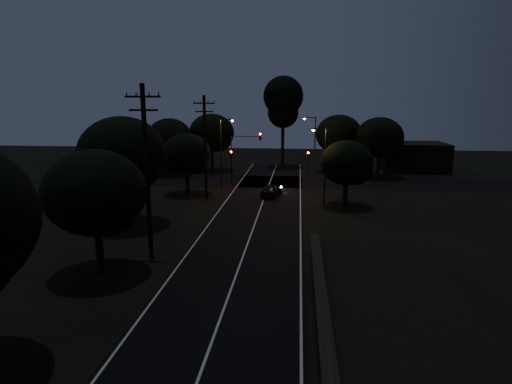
{
  "coord_description": "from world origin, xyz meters",
  "views": [
    {
      "loc": [
        3.48,
        -10.68,
        9.97
      ],
      "look_at": [
        0.0,
        24.0,
        2.5
      ],
      "focal_mm": 30.0,
      "sensor_mm": 36.0,
      "label": 1
    }
  ],
  "objects_px": {
    "utility_pole_mid": "(147,169)",
    "streetlight_a": "(222,148)",
    "streetlight_b": "(313,144)",
    "streetlight_c": "(323,161)",
    "utility_pole_far": "(205,146)",
    "signal_left": "(231,161)",
    "signal_right": "(308,162)",
    "tall_pine": "(283,102)",
    "signal_mast": "(245,149)",
    "car": "(271,190)"
  },
  "relations": [
    {
      "from": "streetlight_a",
      "to": "signal_right",
      "type": "bearing_deg",
      "value": 11.34
    },
    {
      "from": "utility_pole_mid",
      "to": "streetlight_a",
      "type": "relative_size",
      "value": 1.38
    },
    {
      "from": "car",
      "to": "signal_mast",
      "type": "bearing_deg",
      "value": -49.25
    },
    {
      "from": "signal_right",
      "to": "signal_mast",
      "type": "relative_size",
      "value": 0.66
    },
    {
      "from": "streetlight_a",
      "to": "streetlight_c",
      "type": "bearing_deg",
      "value": -35.69
    },
    {
      "from": "signal_right",
      "to": "streetlight_c",
      "type": "bearing_deg",
      "value": -82.98
    },
    {
      "from": "utility_pole_mid",
      "to": "utility_pole_far",
      "type": "relative_size",
      "value": 1.05
    },
    {
      "from": "tall_pine",
      "to": "signal_right",
      "type": "height_order",
      "value": "tall_pine"
    },
    {
      "from": "signal_mast",
      "to": "streetlight_a",
      "type": "bearing_deg",
      "value": -140.23
    },
    {
      "from": "utility_pole_far",
      "to": "tall_pine",
      "type": "xyz_separation_m",
      "value": [
        7.0,
        23.0,
        4.33
      ]
    },
    {
      "from": "streetlight_b",
      "to": "streetlight_c",
      "type": "bearing_deg",
      "value": -87.86
    },
    {
      "from": "signal_left",
      "to": "streetlight_b",
      "type": "bearing_deg",
      "value": 22.05
    },
    {
      "from": "utility_pole_mid",
      "to": "signal_mast",
      "type": "relative_size",
      "value": 1.76
    },
    {
      "from": "utility_pole_far",
      "to": "streetlight_c",
      "type": "bearing_deg",
      "value": -9.6
    },
    {
      "from": "utility_pole_mid",
      "to": "signal_left",
      "type": "xyz_separation_m",
      "value": [
        1.4,
        24.99,
        -2.9
      ]
    },
    {
      "from": "signal_right",
      "to": "streetlight_b",
      "type": "relative_size",
      "value": 0.51
    },
    {
      "from": "tall_pine",
      "to": "streetlight_c",
      "type": "bearing_deg",
      "value": -79.07
    },
    {
      "from": "utility_pole_far",
      "to": "signal_left",
      "type": "height_order",
      "value": "utility_pole_far"
    },
    {
      "from": "signal_left",
      "to": "signal_right",
      "type": "height_order",
      "value": "same"
    },
    {
      "from": "streetlight_a",
      "to": "streetlight_b",
      "type": "relative_size",
      "value": 1.0
    },
    {
      "from": "signal_right",
      "to": "streetlight_b",
      "type": "height_order",
      "value": "streetlight_b"
    },
    {
      "from": "utility_pole_mid",
      "to": "signal_mast",
      "type": "bearing_deg",
      "value": 82.96
    },
    {
      "from": "signal_right",
      "to": "car",
      "type": "height_order",
      "value": "signal_right"
    },
    {
      "from": "signal_mast",
      "to": "car",
      "type": "distance_m",
      "value": 8.22
    },
    {
      "from": "utility_pole_mid",
      "to": "streetlight_c",
      "type": "distance_m",
      "value": 19.15
    },
    {
      "from": "utility_pole_far",
      "to": "signal_mast",
      "type": "xyz_separation_m",
      "value": [
        3.09,
        7.99,
        -1.15
      ]
    },
    {
      "from": "streetlight_a",
      "to": "car",
      "type": "relative_size",
      "value": 2.01
    },
    {
      "from": "tall_pine",
      "to": "car",
      "type": "bearing_deg",
      "value": -90.85
    },
    {
      "from": "utility_pole_far",
      "to": "signal_right",
      "type": "height_order",
      "value": "utility_pole_far"
    },
    {
      "from": "signal_right",
      "to": "signal_mast",
      "type": "xyz_separation_m",
      "value": [
        -7.51,
        0.0,
        1.5
      ]
    },
    {
      "from": "utility_pole_far",
      "to": "signal_left",
      "type": "bearing_deg",
      "value": 80.06
    },
    {
      "from": "utility_pole_mid",
      "to": "signal_right",
      "type": "relative_size",
      "value": 2.68
    },
    {
      "from": "signal_left",
      "to": "streetlight_b",
      "type": "xyz_separation_m",
      "value": [
        9.91,
        4.01,
        1.8
      ]
    },
    {
      "from": "utility_pole_mid",
      "to": "signal_right",
      "type": "height_order",
      "value": "utility_pole_mid"
    },
    {
      "from": "utility_pole_mid",
      "to": "car",
      "type": "distance_m",
      "value": 20.38
    },
    {
      "from": "signal_mast",
      "to": "streetlight_c",
      "type": "relative_size",
      "value": 0.83
    },
    {
      "from": "tall_pine",
      "to": "streetlight_a",
      "type": "height_order",
      "value": "tall_pine"
    },
    {
      "from": "signal_right",
      "to": "tall_pine",
      "type": "bearing_deg",
      "value": 103.49
    },
    {
      "from": "tall_pine",
      "to": "streetlight_b",
      "type": "xyz_separation_m",
      "value": [
        4.31,
        -11.0,
        -5.18
      ]
    },
    {
      "from": "signal_left",
      "to": "signal_right",
      "type": "xyz_separation_m",
      "value": [
        9.2,
        0.0,
        0.0
      ]
    },
    {
      "from": "streetlight_c",
      "to": "car",
      "type": "xyz_separation_m",
      "value": [
        -5.15,
        3.57,
        -3.67
      ]
    },
    {
      "from": "signal_right",
      "to": "streetlight_c",
      "type": "relative_size",
      "value": 0.55
    },
    {
      "from": "signal_mast",
      "to": "signal_left",
      "type": "bearing_deg",
      "value": -179.87
    },
    {
      "from": "tall_pine",
      "to": "signal_left",
      "type": "distance_m",
      "value": 17.48
    },
    {
      "from": "tall_pine",
      "to": "streetlight_c",
      "type": "relative_size",
      "value": 1.82
    },
    {
      "from": "tall_pine",
      "to": "utility_pole_mid",
      "type": "bearing_deg",
      "value": -99.93
    },
    {
      "from": "tall_pine",
      "to": "streetlight_b",
      "type": "relative_size",
      "value": 1.7
    },
    {
      "from": "tall_pine",
      "to": "streetlight_b",
      "type": "distance_m",
      "value": 12.9
    },
    {
      "from": "streetlight_b",
      "to": "streetlight_c",
      "type": "relative_size",
      "value": 1.07
    },
    {
      "from": "utility_pole_mid",
      "to": "signal_right",
      "type": "xyz_separation_m",
      "value": [
        10.6,
        24.99,
        -2.9
      ]
    }
  ]
}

